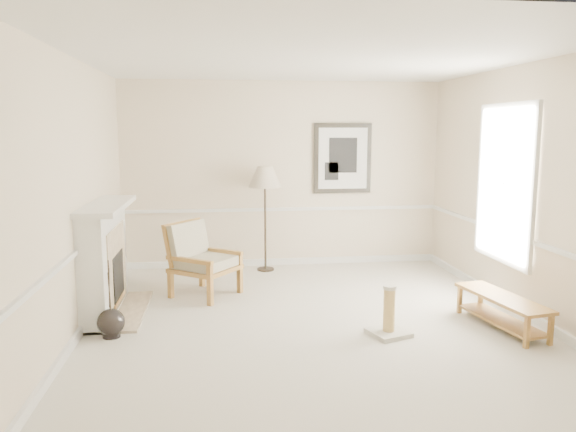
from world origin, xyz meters
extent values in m
plane|color=silver|center=(0.00, 0.00, 0.00)|extent=(5.50, 5.50, 0.00)
cube|color=beige|center=(0.00, 2.75, 1.45)|extent=(5.00, 0.04, 2.90)
cube|color=beige|center=(0.00, -2.75, 1.45)|extent=(5.00, 0.04, 2.90)
cube|color=beige|center=(-2.50, 0.00, 1.45)|extent=(0.04, 5.50, 2.90)
cube|color=beige|center=(2.50, 0.00, 1.45)|extent=(0.04, 5.50, 2.90)
cube|color=white|center=(0.00, 0.00, 2.90)|extent=(5.00, 5.50, 0.04)
cube|color=white|center=(0.00, 2.73, 0.05)|extent=(4.95, 0.04, 0.10)
cube|color=white|center=(0.00, 2.73, 0.90)|extent=(4.95, 0.04, 0.05)
cube|color=white|center=(2.46, 0.40, 1.50)|extent=(0.03, 1.20, 1.80)
cube|color=white|center=(2.45, 0.40, 1.50)|extent=(0.05, 1.34, 1.94)
cube|color=black|center=(0.95, 2.72, 1.70)|extent=(0.92, 0.04, 1.10)
cube|color=white|center=(0.95, 2.69, 1.70)|extent=(0.78, 0.01, 0.96)
cube|color=black|center=(0.95, 2.69, 1.75)|extent=(0.45, 0.01, 0.55)
cube|color=white|center=(-2.36, 0.60, 0.62)|extent=(0.28, 1.50, 1.25)
cube|color=white|center=(-2.31, 0.60, 1.28)|extent=(0.46, 1.64, 0.06)
cube|color=#C6B28E|center=(-2.21, 0.60, 0.55)|extent=(0.02, 1.05, 0.95)
cube|color=black|center=(-2.20, 0.60, 0.42)|extent=(0.02, 0.62, 0.58)
cube|color=#C68E42|center=(-2.20, 0.60, 0.16)|extent=(0.01, 0.66, 0.05)
cube|color=#C6B28E|center=(-2.20, 0.60, 0.01)|extent=(0.60, 1.50, 0.03)
sphere|color=black|center=(-2.15, -0.23, 0.16)|extent=(0.28, 0.28, 0.28)
cylinder|color=black|center=(-2.15, -0.23, 0.04)|extent=(0.18, 0.18, 0.08)
cylinder|color=black|center=(-2.15, -0.23, 0.53)|extent=(0.05, 0.12, 0.45)
cylinder|color=black|center=(-2.15, -0.23, 0.50)|extent=(0.06, 0.15, 0.37)
cylinder|color=black|center=(-2.15, -0.23, 0.57)|extent=(0.03, 0.07, 0.53)
cube|color=#AD7537|center=(-1.14, 0.72, 0.20)|extent=(0.09, 0.09, 0.39)
cube|color=#AD7537|center=(-1.65, 1.11, 0.20)|extent=(0.09, 0.09, 0.39)
cube|color=#AD7537|center=(-0.75, 1.23, 0.20)|extent=(0.09, 0.09, 0.39)
cube|color=#AD7537|center=(-1.26, 1.62, 0.20)|extent=(0.09, 0.09, 0.39)
cube|color=#AD7537|center=(-1.20, 1.17, 0.36)|extent=(1.01, 1.01, 0.05)
cube|color=#AD7537|center=(-1.46, 1.37, 0.68)|extent=(0.57, 0.68, 0.56)
cube|color=#AD7537|center=(-1.39, 0.91, 0.53)|extent=(0.61, 0.48, 0.05)
cube|color=#AD7537|center=(-1.01, 1.42, 0.53)|extent=(0.61, 0.48, 0.05)
cube|color=silver|center=(-1.20, 1.17, 0.45)|extent=(0.92, 0.92, 0.12)
cube|color=silver|center=(-1.41, 1.33, 0.70)|extent=(0.56, 0.65, 0.50)
cylinder|color=black|center=(-0.31, 2.40, 0.01)|extent=(0.26, 0.26, 0.03)
cylinder|color=black|center=(-0.31, 2.40, 0.75)|extent=(0.03, 0.03, 1.45)
cone|color=beige|center=(-0.31, 2.40, 1.45)|extent=(0.58, 0.58, 0.32)
cube|color=#AD7537|center=(2.03, -0.47, 0.34)|extent=(0.58, 1.30, 0.04)
cube|color=#AD7537|center=(2.03, -0.47, 0.09)|extent=(0.52, 1.20, 0.03)
cube|color=#AD7537|center=(1.99, -1.05, 0.16)|extent=(0.05, 0.05, 0.32)
cube|color=#AD7537|center=(2.27, -1.01, 0.16)|extent=(0.05, 0.05, 0.32)
cube|color=#AD7537|center=(1.79, 0.07, 0.16)|extent=(0.05, 0.05, 0.32)
cube|color=#AD7537|center=(2.08, 0.12, 0.16)|extent=(0.05, 0.05, 0.32)
cube|color=beige|center=(0.75, -0.53, 0.02)|extent=(0.48, 0.48, 0.05)
cylinder|color=tan|center=(0.75, -0.53, 0.27)|extent=(0.12, 0.12, 0.45)
cylinder|color=beige|center=(0.75, -0.53, 0.52)|extent=(0.14, 0.14, 0.04)
camera|label=1|loc=(-1.01, -6.02, 2.14)|focal=35.00mm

